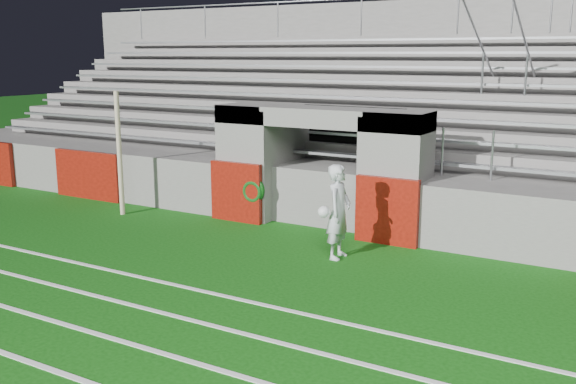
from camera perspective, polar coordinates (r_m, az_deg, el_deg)
The scene contains 5 objects.
ground at distance 11.33m, azimuth -5.47°, elevation -7.00°, with size 90.00×90.00×0.00m, color #0E4B0C.
field_post at distance 15.42m, azimuth -14.75°, elevation 3.31°, with size 0.11×0.11×2.89m, color #C9B695.
stadium_structure at distance 17.94m, azimuth 9.36°, elevation 4.89°, with size 26.00×8.48×5.42m.
goalkeeper_with_ball at distance 11.80m, azimuth 4.51°, elevation -1.76°, with size 0.51×0.70×1.76m.
hose_coil at distance 14.20m, azimuth -3.14°, elevation 0.14°, with size 0.58×0.15×0.58m.
Camera 1 is at (6.25, -8.70, 3.71)m, focal length 40.00 mm.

